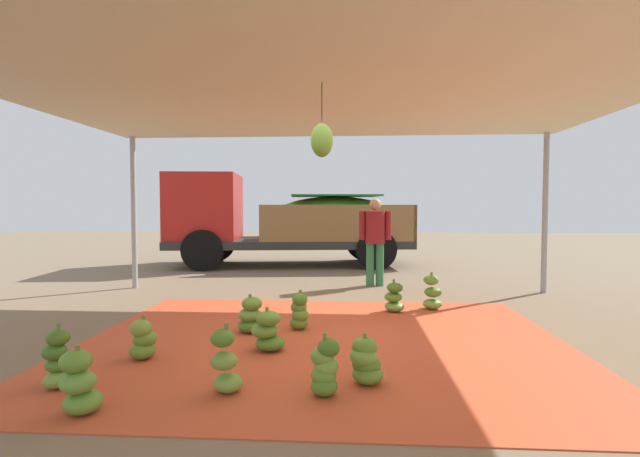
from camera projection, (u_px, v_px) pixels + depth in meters
ground_plane at (333, 293)px, 8.26m from camera, size 40.00×40.00×0.00m
tarp_orange at (324, 342)px, 5.27m from camera, size 5.49×4.51×0.01m
tent_canopy at (323, 88)px, 5.05m from camera, size 8.00×7.00×2.94m
banana_bunch_0 at (268, 332)px, 4.92m from camera, size 0.47×0.45×0.47m
banana_bunch_1 at (366, 362)px, 4.00m from camera, size 0.37×0.37×0.44m
banana_bunch_2 at (394, 298)px, 6.73m from camera, size 0.38×0.38×0.48m
banana_bunch_3 at (225, 363)px, 3.81m from camera, size 0.32×0.32×0.58m
banana_bunch_4 at (79, 384)px, 3.41m from camera, size 0.36×0.34×0.52m
banana_bunch_5 at (299, 312)px, 5.76m from camera, size 0.28×0.29×0.50m
banana_bunch_6 at (432, 294)px, 6.91m from camera, size 0.35×0.35×0.56m
banana_bunch_7 at (325, 368)px, 3.76m from camera, size 0.31×0.31×0.51m
banana_bunch_8 at (250, 316)px, 5.62m from camera, size 0.43×0.43×0.48m
banana_bunch_9 at (57, 360)px, 3.92m from camera, size 0.31×0.33×0.55m
banana_bunch_10 at (143, 340)px, 4.64m from camera, size 0.34×0.34×0.44m
cargo_truck_main at (282, 220)px, 12.21m from camera, size 6.44×2.97×2.40m
worker_0 at (375, 235)px, 8.99m from camera, size 0.63×0.38×1.71m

